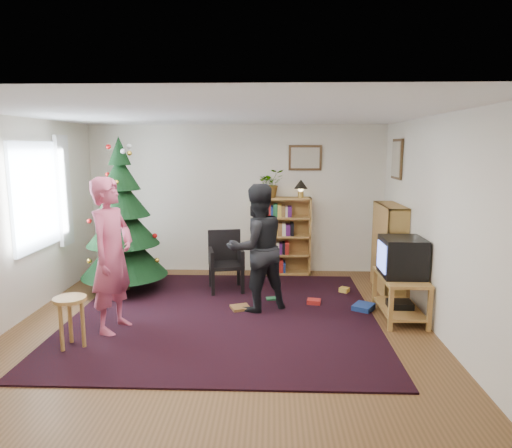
{
  "coord_description": "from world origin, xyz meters",
  "views": [
    {
      "loc": [
        0.61,
        -5.21,
        2.14
      ],
      "look_at": [
        0.39,
        0.87,
        1.1
      ],
      "focal_mm": 32.0,
      "sensor_mm": 36.0,
      "label": 1
    }
  ],
  "objects_px": {
    "picture_right": "(397,159)",
    "bookshelf_right": "(389,247)",
    "stool": "(70,309)",
    "armchair": "(227,258)",
    "crt_tv": "(402,257)",
    "person_standing": "(112,256)",
    "person_by_chair": "(257,248)",
    "christmas_tree": "(123,228)",
    "tv_stand": "(400,293)",
    "potted_plant": "(271,183)",
    "picture_back": "(305,158)",
    "table_lamp": "(301,185)",
    "bookshelf_back": "(282,235)"
  },
  "relations": [
    {
      "from": "picture_right",
      "to": "bookshelf_right",
      "type": "distance_m",
      "value": 1.33
    },
    {
      "from": "stool",
      "to": "armchair",
      "type": "bearing_deg",
      "value": 55.42
    },
    {
      "from": "armchair",
      "to": "stool",
      "type": "bearing_deg",
      "value": -136.62
    },
    {
      "from": "crt_tv",
      "to": "armchair",
      "type": "distance_m",
      "value": 2.55
    },
    {
      "from": "person_standing",
      "to": "person_by_chair",
      "type": "bearing_deg",
      "value": -51.65
    },
    {
      "from": "bookshelf_right",
      "to": "armchair",
      "type": "distance_m",
      "value": 2.42
    },
    {
      "from": "christmas_tree",
      "to": "person_standing",
      "type": "relative_size",
      "value": 1.26
    },
    {
      "from": "tv_stand",
      "to": "person_standing",
      "type": "bearing_deg",
      "value": -171.46
    },
    {
      "from": "person_by_chair",
      "to": "potted_plant",
      "type": "distance_m",
      "value": 1.91
    },
    {
      "from": "bookshelf_right",
      "to": "potted_plant",
      "type": "relative_size",
      "value": 2.79
    },
    {
      "from": "armchair",
      "to": "person_by_chair",
      "type": "xyz_separation_m",
      "value": [
        0.48,
        -0.85,
        0.36
      ]
    },
    {
      "from": "bookshelf_right",
      "to": "tv_stand",
      "type": "distance_m",
      "value": 1.18
    },
    {
      "from": "person_by_chair",
      "to": "bookshelf_right",
      "type": "bearing_deg",
      "value": 176.3
    },
    {
      "from": "armchair",
      "to": "stool",
      "type": "xyz_separation_m",
      "value": [
        -1.45,
        -2.1,
        -0.04
      ]
    },
    {
      "from": "picture_back",
      "to": "stool",
      "type": "xyz_separation_m",
      "value": [
        -2.67,
        -3.16,
        -1.51
      ]
    },
    {
      "from": "crt_tv",
      "to": "person_by_chair",
      "type": "xyz_separation_m",
      "value": [
        -1.81,
        0.24,
        0.05
      ]
    },
    {
      "from": "picture_right",
      "to": "person_standing",
      "type": "relative_size",
      "value": 0.33
    },
    {
      "from": "armchair",
      "to": "person_by_chair",
      "type": "relative_size",
      "value": 0.54
    },
    {
      "from": "christmas_tree",
      "to": "person_standing",
      "type": "xyz_separation_m",
      "value": [
        0.36,
        -1.48,
        -0.05
      ]
    },
    {
      "from": "bookshelf_right",
      "to": "person_standing",
      "type": "distance_m",
      "value": 3.94
    },
    {
      "from": "armchair",
      "to": "picture_back",
      "type": "bearing_deg",
      "value": 28.91
    },
    {
      "from": "christmas_tree",
      "to": "crt_tv",
      "type": "bearing_deg",
      "value": -14.21
    },
    {
      "from": "christmas_tree",
      "to": "stool",
      "type": "relative_size",
      "value": 4.01
    },
    {
      "from": "person_standing",
      "to": "person_by_chair",
      "type": "relative_size",
      "value": 1.08
    },
    {
      "from": "person_standing",
      "to": "table_lamp",
      "type": "bearing_deg",
      "value": -28.81
    },
    {
      "from": "christmas_tree",
      "to": "person_by_chair",
      "type": "bearing_deg",
      "value": -20.04
    },
    {
      "from": "christmas_tree",
      "to": "picture_right",
      "type": "bearing_deg",
      "value": 6.38
    },
    {
      "from": "armchair",
      "to": "person_standing",
      "type": "distance_m",
      "value": 2.02
    },
    {
      "from": "picture_right",
      "to": "crt_tv",
      "type": "relative_size",
      "value": 1.09
    },
    {
      "from": "crt_tv",
      "to": "potted_plant",
      "type": "height_order",
      "value": "potted_plant"
    },
    {
      "from": "picture_right",
      "to": "christmas_tree",
      "type": "relative_size",
      "value": 0.26
    },
    {
      "from": "picture_back",
      "to": "bookshelf_right",
      "type": "relative_size",
      "value": 0.42
    },
    {
      "from": "tv_stand",
      "to": "stool",
      "type": "height_order",
      "value": "stool"
    },
    {
      "from": "stool",
      "to": "bookshelf_right",
      "type": "bearing_deg",
      "value": 29.07
    },
    {
      "from": "bookshelf_back",
      "to": "table_lamp",
      "type": "relative_size",
      "value": 4.34
    },
    {
      "from": "stool",
      "to": "potted_plant",
      "type": "relative_size",
      "value": 1.22
    },
    {
      "from": "bookshelf_right",
      "to": "bookshelf_back",
      "type": "bearing_deg",
      "value": 60.54
    },
    {
      "from": "picture_back",
      "to": "stool",
      "type": "height_order",
      "value": "picture_back"
    },
    {
      "from": "tv_stand",
      "to": "potted_plant",
      "type": "relative_size",
      "value": 1.96
    },
    {
      "from": "bookshelf_back",
      "to": "tv_stand",
      "type": "xyz_separation_m",
      "value": [
        1.44,
        -2.01,
        -0.34
      ]
    },
    {
      "from": "person_standing",
      "to": "potted_plant",
      "type": "bearing_deg",
      "value": -21.98
    },
    {
      "from": "bookshelf_right",
      "to": "person_standing",
      "type": "relative_size",
      "value": 0.72
    },
    {
      "from": "crt_tv",
      "to": "stool",
      "type": "relative_size",
      "value": 0.97
    },
    {
      "from": "bookshelf_back",
      "to": "crt_tv",
      "type": "bearing_deg",
      "value": -54.36
    },
    {
      "from": "armchair",
      "to": "potted_plant",
      "type": "distance_m",
      "value": 1.55
    },
    {
      "from": "picture_back",
      "to": "crt_tv",
      "type": "relative_size",
      "value": 1.0
    },
    {
      "from": "picture_right",
      "to": "table_lamp",
      "type": "distance_m",
      "value": 1.58
    },
    {
      "from": "bookshelf_back",
      "to": "bookshelf_right",
      "type": "height_order",
      "value": "same"
    },
    {
      "from": "picture_back",
      "to": "armchair",
      "type": "height_order",
      "value": "picture_back"
    },
    {
      "from": "christmas_tree",
      "to": "bookshelf_right",
      "type": "bearing_deg",
      "value": 2.37
    }
  ]
}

